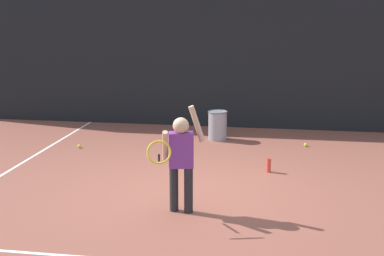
{
  "coord_description": "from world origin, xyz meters",
  "views": [
    {
      "loc": [
        1.23,
        -7.09,
        2.51
      ],
      "look_at": [
        0.03,
        0.19,
        0.85
      ],
      "focal_mm": 50.31,
      "sensor_mm": 36.0,
      "label": 1
    }
  ],
  "objects_px": {
    "water_bottle": "(269,165)",
    "ball_hopper": "(218,125)",
    "tennis_ball_1": "(306,145)",
    "tennis_player": "(180,156)",
    "tennis_ball_2": "(79,146)"
  },
  "relations": [
    {
      "from": "ball_hopper",
      "to": "water_bottle",
      "type": "bearing_deg",
      "value": -62.42
    },
    {
      "from": "water_bottle",
      "to": "ball_hopper",
      "type": "bearing_deg",
      "value": 117.58
    },
    {
      "from": "tennis_ball_1",
      "to": "tennis_ball_2",
      "type": "bearing_deg",
      "value": -169.27
    },
    {
      "from": "ball_hopper",
      "to": "tennis_ball_1",
      "type": "distance_m",
      "value": 1.71
    },
    {
      "from": "water_bottle",
      "to": "tennis_ball_1",
      "type": "relative_size",
      "value": 3.33
    },
    {
      "from": "ball_hopper",
      "to": "water_bottle",
      "type": "relative_size",
      "value": 2.55
    },
    {
      "from": "tennis_player",
      "to": "ball_hopper",
      "type": "height_order",
      "value": "tennis_player"
    },
    {
      "from": "ball_hopper",
      "to": "tennis_ball_1",
      "type": "relative_size",
      "value": 8.52
    },
    {
      "from": "ball_hopper",
      "to": "tennis_player",
      "type": "bearing_deg",
      "value": -90.25
    },
    {
      "from": "tennis_ball_1",
      "to": "tennis_player",
      "type": "bearing_deg",
      "value": -115.33
    },
    {
      "from": "water_bottle",
      "to": "tennis_player",
      "type": "bearing_deg",
      "value": -119.39
    },
    {
      "from": "tennis_player",
      "to": "tennis_ball_2",
      "type": "xyz_separation_m",
      "value": [
        -2.4,
        2.79,
        -0.69
      ]
    },
    {
      "from": "water_bottle",
      "to": "tennis_ball_1",
      "type": "xyz_separation_m",
      "value": [
        0.64,
        1.7,
        -0.08
      ]
    },
    {
      "from": "tennis_player",
      "to": "tennis_ball_2",
      "type": "relative_size",
      "value": 20.46
    },
    {
      "from": "water_bottle",
      "to": "tennis_ball_1",
      "type": "bearing_deg",
      "value": 69.45
    }
  ]
}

